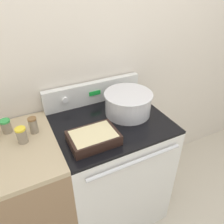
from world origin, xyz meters
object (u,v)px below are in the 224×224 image
(mixing_bowl, at_px, (128,102))
(spice_jar_green_cap, at_px, (6,126))
(casserole_dish, at_px, (93,137))
(spice_jar_brown_cap, at_px, (33,125))
(spice_jar_yellow_cap, at_px, (22,135))
(ladle, at_px, (146,98))

(mixing_bowl, bearing_deg, spice_jar_green_cap, 170.20)
(mixing_bowl, height_order, casserole_dish, mixing_bowl)
(spice_jar_brown_cap, distance_m, spice_jar_yellow_cap, 0.10)
(ladle, height_order, spice_jar_yellow_cap, spice_jar_yellow_cap)
(spice_jar_brown_cap, bearing_deg, casserole_dish, -39.22)
(mixing_bowl, relative_size, spice_jar_green_cap, 3.89)
(casserole_dish, height_order, spice_jar_yellow_cap, spice_jar_yellow_cap)
(ladle, height_order, spice_jar_green_cap, spice_jar_green_cap)
(ladle, bearing_deg, spice_jar_yellow_cap, -174.40)
(spice_jar_brown_cap, xyz_separation_m, spice_jar_yellow_cap, (-0.08, -0.06, -0.00))
(ladle, relative_size, spice_jar_brown_cap, 2.70)
(casserole_dish, xyz_separation_m, spice_jar_brown_cap, (-0.30, 0.24, 0.03))
(mixing_bowl, xyz_separation_m, ladle, (0.21, 0.08, -0.06))
(ladle, relative_size, spice_jar_green_cap, 3.27)
(casserole_dish, relative_size, spice_jar_green_cap, 3.31)
(casserole_dish, bearing_deg, mixing_bowl, 28.51)
(spice_jar_yellow_cap, xyz_separation_m, spice_jar_green_cap, (-0.07, 0.14, -0.01))
(mixing_bowl, distance_m, spice_jar_green_cap, 0.80)
(casserole_dish, distance_m, spice_jar_brown_cap, 0.39)
(ladle, distance_m, spice_jar_yellow_cap, 0.93)
(spice_jar_yellow_cap, height_order, spice_jar_green_cap, spice_jar_yellow_cap)
(casserole_dish, distance_m, ladle, 0.61)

